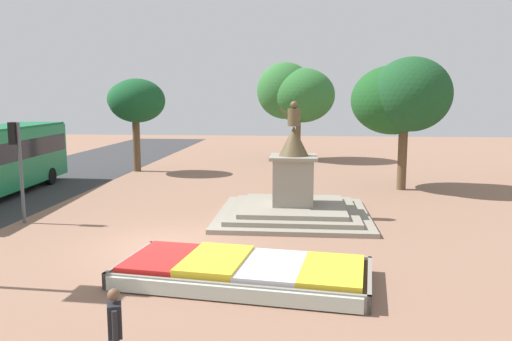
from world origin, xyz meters
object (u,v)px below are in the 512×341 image
at_px(statue_monument, 293,197).
at_px(pedestrian_with_handbag, 115,330).
at_px(traffic_light_mid_block, 17,153).
at_px(flower_planter, 242,272).

height_order(statue_monument, pedestrian_with_handbag, statue_monument).
bearing_deg(statue_monument, traffic_light_mid_block, -169.11).
height_order(flower_planter, traffic_light_mid_block, traffic_light_mid_block).
bearing_deg(pedestrian_with_handbag, traffic_light_mid_block, 126.78).
xyz_separation_m(statue_monument, pedestrian_with_handbag, (-2.67, -11.69, 0.10)).
bearing_deg(statue_monument, pedestrian_with_handbag, -102.88).
xyz_separation_m(statue_monument, traffic_light_mid_block, (-9.97, -1.92, 1.82)).
relative_size(flower_planter, traffic_light_mid_block, 1.79).
bearing_deg(traffic_light_mid_block, statue_monument, 10.89).
xyz_separation_m(flower_planter, traffic_light_mid_block, (-8.81, 5.14, 2.35)).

